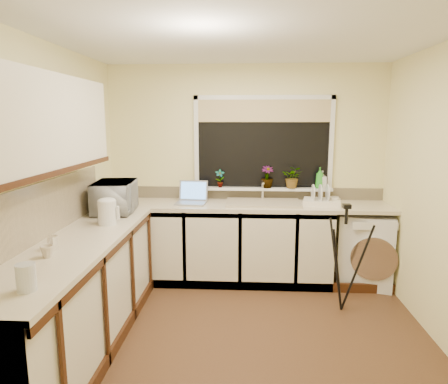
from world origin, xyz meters
The scene contains 33 objects.
floor centered at (0.00, 0.00, 0.00)m, with size 3.20×3.20×0.00m, color #533821.
ceiling centered at (0.00, 0.00, 2.45)m, with size 3.20×3.20×0.00m, color white.
wall_back centered at (0.00, 1.50, 1.23)m, with size 3.20×3.20×0.00m, color #F7EBA4.
wall_front centered at (0.00, -1.50, 1.23)m, with size 3.20×3.20×0.00m, color #F7EBA4.
wall_left centered at (-1.60, 0.00, 1.23)m, with size 3.00×3.00×0.00m, color #F7EBA4.
wall_right centered at (1.60, 0.00, 1.23)m, with size 3.00×3.00×0.00m, color #F7EBA4.
base_cabinet_back centered at (-0.33, 1.20, 0.43)m, with size 2.55×0.60×0.86m, color silver.
base_cabinet_left centered at (-1.30, -0.30, 0.43)m, with size 0.54×2.40×0.86m, color silver.
worktop_back centered at (0.00, 1.20, 0.88)m, with size 3.20×0.60×0.04m, color beige.
worktop_left centered at (-1.30, -0.30, 0.88)m, with size 0.60×2.40×0.04m, color beige.
upper_cabinet centered at (-1.44, -0.45, 1.80)m, with size 0.28×1.90×0.70m, color silver.
splashback_left centered at (-1.59, -0.30, 1.12)m, with size 0.02×2.40×0.45m, color beige.
splashback_back centered at (0.00, 1.49, 0.97)m, with size 3.20×0.02×0.14m, color beige.
window_glass centered at (0.20, 1.49, 1.55)m, with size 1.50×0.02×1.00m, color black.
window_blind centered at (0.20, 1.46, 1.92)m, with size 1.50×0.02×0.25m, color tan.
windowsill centered at (0.20, 1.43, 1.04)m, with size 1.60×0.14×0.03m, color white.
sink centered at (0.20, 1.20, 0.91)m, with size 0.82×0.46×0.03m, color tan.
faucet centered at (0.20, 1.38, 1.02)m, with size 0.03×0.03×0.24m, color silver.
washing_machine centered at (1.36, 1.20, 0.40)m, with size 0.57×0.55×0.81m, color silver.
laptop centered at (-0.60, 1.22, 0.96)m, with size 0.35×0.32×0.24m.
kettle centered at (-1.23, 0.24, 1.01)m, with size 0.16×0.16×0.21m, color silver.
dish_rack centered at (0.84, 1.19, 0.93)m, with size 0.40×0.30×0.06m, color white.
tripod centered at (0.95, 0.51, 0.53)m, with size 0.51×0.51×1.05m, color black, non-canonical shape.
glass_jug centered at (-1.19, -1.17, 0.98)m, with size 0.11×0.11×0.15m, color silver.
steel_jar centered at (-1.39, -0.48, 0.95)m, with size 0.07×0.07×0.10m, color white.
microwave centered at (-1.32, 0.74, 1.06)m, with size 0.56×0.38×0.31m, color silver.
plant_a centered at (-0.30, 1.40, 1.15)m, with size 0.11×0.07×0.21m, color #999999.
plant_c centered at (0.25, 1.40, 1.18)m, with size 0.14×0.14×0.25m, color #999999.
plant_d centered at (0.54, 1.39, 1.18)m, with size 0.23×0.20×0.25m, color #999999.
soap_bottle_green centered at (0.85, 1.39, 1.17)m, with size 0.09×0.09×0.24m, color green.
soap_bottle_clear centered at (0.88, 1.41, 1.15)m, with size 0.09×0.09×0.20m, color #999999.
cup_back centered at (0.98, 1.20, 0.94)m, with size 0.11×0.11×0.09m, color silver.
cup_left centered at (-1.35, -0.64, 0.94)m, with size 0.09×0.09×0.08m, color beige.
Camera 1 is at (0.01, -3.18, 1.83)m, focal length 32.04 mm.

